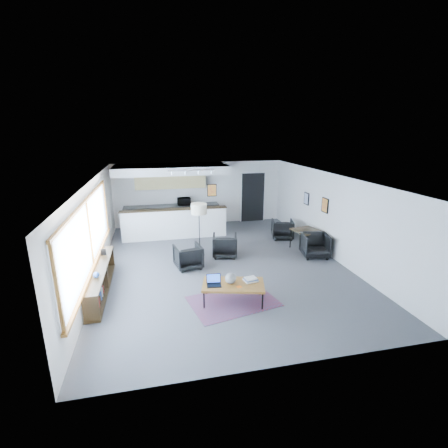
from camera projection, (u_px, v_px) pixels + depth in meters
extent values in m
cube|color=#4A4A4D|center=(222.00, 264.00, 9.76)|extent=(7.00, 9.00, 0.01)
cube|color=white|center=(222.00, 178.00, 9.02)|extent=(7.00, 9.00, 0.01)
cube|color=silver|center=(200.00, 193.00, 13.61)|extent=(7.00, 0.01, 2.60)
cube|color=silver|center=(281.00, 299.00, 5.17)|extent=(7.00, 0.01, 2.60)
cube|color=silver|center=(94.00, 230.00, 8.67)|extent=(0.01, 9.00, 2.60)
cube|color=silver|center=(332.00, 216.00, 10.11)|extent=(0.01, 9.00, 2.60)
cube|color=#8CBFFF|center=(89.00, 233.00, 7.78)|extent=(0.02, 5.80, 1.55)
cube|color=brown|center=(94.00, 264.00, 8.01)|extent=(0.10, 5.95, 0.06)
cube|color=brown|center=(86.00, 201.00, 7.55)|extent=(0.06, 5.95, 0.06)
cube|color=brown|center=(57.00, 290.00, 5.06)|extent=(0.06, 0.06, 1.60)
cube|color=brown|center=(90.00, 233.00, 7.78)|extent=(0.06, 0.06, 1.60)
cube|color=brown|center=(105.00, 206.00, 10.50)|extent=(0.06, 0.06, 1.60)
cube|color=#312211|center=(100.00, 268.00, 7.97)|extent=(0.35, 3.00, 0.05)
cube|color=#312211|center=(102.00, 289.00, 8.13)|extent=(0.35, 3.00, 0.05)
cube|color=#312211|center=(91.00, 309.00, 6.69)|extent=(0.33, 0.04, 0.55)
cube|color=#312211|center=(101.00, 279.00, 8.05)|extent=(0.33, 0.04, 0.55)
cube|color=#312211|center=(108.00, 257.00, 9.41)|extent=(0.33, 0.04, 0.55)
cube|color=#3359A5|center=(93.00, 312.00, 6.88)|extent=(0.18, 0.04, 0.20)
cube|color=silver|center=(94.00, 308.00, 7.03)|extent=(0.18, 0.04, 0.22)
cube|color=maroon|center=(95.00, 303.00, 7.19)|extent=(0.18, 0.04, 0.24)
cube|color=#312211|center=(97.00, 300.00, 7.35)|extent=(0.18, 0.04, 0.20)
cube|color=#3359A5|center=(98.00, 296.00, 7.51)|extent=(0.18, 0.04, 0.22)
cube|color=silver|center=(99.00, 292.00, 7.67)|extent=(0.18, 0.04, 0.24)
cube|color=maroon|center=(100.00, 290.00, 7.83)|extent=(0.18, 0.04, 0.20)
cube|color=#312211|center=(101.00, 286.00, 7.99)|extent=(0.18, 0.04, 0.22)
cube|color=#3359A5|center=(102.00, 283.00, 8.14)|extent=(0.18, 0.03, 0.24)
cube|color=silver|center=(103.00, 280.00, 8.31)|extent=(0.18, 0.03, 0.20)
cube|color=maroon|center=(104.00, 277.00, 8.46)|extent=(0.18, 0.03, 0.22)
cube|color=#312211|center=(104.00, 274.00, 8.62)|extent=(0.18, 0.04, 0.24)
cube|color=black|center=(103.00, 252.00, 8.68)|extent=(0.14, 0.02, 0.18)
sphere|color=#264C99|center=(96.00, 275.00, 7.38)|extent=(0.14, 0.14, 0.14)
cube|color=white|center=(175.00, 224.00, 11.89)|extent=(3.80, 0.25, 1.10)
cube|color=#312211|center=(174.00, 209.00, 11.73)|extent=(3.85, 0.32, 0.04)
cube|color=white|center=(172.00, 217.00, 13.27)|extent=(3.80, 0.60, 0.90)
cube|color=#2D2D2D|center=(172.00, 206.00, 13.14)|extent=(3.82, 0.62, 0.04)
cube|color=tan|center=(170.00, 180.00, 12.99)|extent=(2.80, 0.35, 0.70)
cube|color=white|center=(171.00, 169.00, 12.19)|extent=(4.20, 1.80, 0.30)
cube|color=black|center=(212.00, 190.00, 11.84)|extent=(0.35, 0.03, 0.45)
cube|color=orange|center=(212.00, 190.00, 11.83)|extent=(0.30, 0.01, 0.40)
cube|color=black|center=(253.00, 197.00, 14.08)|extent=(1.00, 0.12, 2.10)
cube|color=white|center=(241.00, 198.00, 13.98)|extent=(0.06, 0.10, 2.10)
cube|color=white|center=(264.00, 197.00, 14.19)|extent=(0.06, 0.10, 2.10)
cube|color=white|center=(253.00, 173.00, 13.78)|extent=(1.10, 0.10, 0.06)
cube|color=silver|center=(191.00, 170.00, 10.97)|extent=(1.60, 0.04, 0.04)
cylinder|color=silver|center=(172.00, 173.00, 10.86)|extent=(0.07, 0.07, 0.09)
cylinder|color=silver|center=(185.00, 173.00, 10.95)|extent=(0.07, 0.07, 0.09)
cylinder|color=silver|center=(199.00, 172.00, 11.05)|extent=(0.07, 0.07, 0.09)
cylinder|color=silver|center=(212.00, 172.00, 11.14)|extent=(0.07, 0.07, 0.09)
cube|color=black|center=(325.00, 205.00, 10.41)|extent=(0.03, 0.38, 0.48)
cube|color=orange|center=(325.00, 205.00, 10.41)|extent=(0.00, 0.32, 0.42)
cube|color=black|center=(307.00, 199.00, 11.64)|extent=(0.03, 0.34, 0.44)
cube|color=#859FC5|center=(306.00, 199.00, 11.64)|extent=(0.00, 0.28, 0.38)
cube|color=#512C43|center=(233.00, 301.00, 7.64)|extent=(2.20, 1.73, 0.01)
cube|color=brown|center=(233.00, 285.00, 7.52)|extent=(1.56, 1.09, 0.05)
cube|color=black|center=(204.00, 300.00, 7.29)|extent=(0.04, 0.04, 0.42)
cube|color=black|center=(206.00, 287.00, 7.92)|extent=(0.04, 0.04, 0.42)
cube|color=black|center=(262.00, 301.00, 7.25)|extent=(0.04, 0.04, 0.42)
cube|color=black|center=(260.00, 287.00, 7.88)|extent=(0.04, 0.04, 0.42)
cube|color=black|center=(233.00, 293.00, 7.21)|extent=(1.32, 0.37, 0.03)
cube|color=black|center=(233.00, 280.00, 7.84)|extent=(1.32, 0.37, 0.03)
cube|color=black|center=(214.00, 285.00, 7.42)|extent=(0.35, 0.27, 0.02)
cube|color=black|center=(214.00, 278.00, 7.50)|extent=(0.33, 0.09, 0.22)
cube|color=blue|center=(214.00, 278.00, 7.49)|extent=(0.30, 0.08, 0.19)
sphere|color=gray|center=(231.00, 278.00, 7.49)|extent=(0.25, 0.25, 0.25)
cube|color=silver|center=(251.00, 280.00, 7.64)|extent=(0.35, 0.30, 0.04)
cube|color=#3359A5|center=(251.00, 279.00, 7.63)|extent=(0.31, 0.27, 0.03)
cube|color=silver|center=(251.00, 278.00, 7.60)|extent=(0.29, 0.25, 0.03)
cube|color=#E5590C|center=(239.00, 287.00, 7.36)|extent=(0.14, 0.14, 0.01)
imported|color=black|center=(188.00, 255.00, 9.41)|extent=(0.84, 0.81, 0.76)
imported|color=black|center=(225.00, 244.00, 10.28)|extent=(0.89, 0.86, 0.78)
cylinder|color=black|center=(200.00, 255.00, 10.43)|extent=(0.35, 0.35, 0.03)
cylinder|color=black|center=(199.00, 233.00, 10.23)|extent=(0.03, 0.03, 1.43)
cylinder|color=beige|center=(199.00, 209.00, 10.00)|extent=(0.58, 0.58, 0.32)
cube|color=#312211|center=(307.00, 230.00, 10.75)|extent=(0.98, 0.98, 0.04)
cylinder|color=black|center=(304.00, 245.00, 10.39)|extent=(0.04, 0.04, 0.65)
cylinder|color=black|center=(290.00, 239.00, 11.01)|extent=(0.04, 0.04, 0.65)
cylinder|color=black|center=(322.00, 242.00, 10.69)|extent=(0.04, 0.04, 0.65)
cylinder|color=black|center=(307.00, 236.00, 11.31)|extent=(0.04, 0.04, 0.65)
imported|color=black|center=(315.00, 246.00, 10.24)|extent=(0.78, 0.74, 0.70)
imported|color=black|center=(282.00, 230.00, 11.96)|extent=(0.77, 0.74, 0.66)
imported|color=black|center=(184.00, 200.00, 13.19)|extent=(0.52, 0.30, 0.35)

